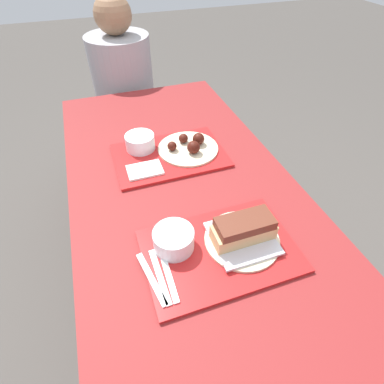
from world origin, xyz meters
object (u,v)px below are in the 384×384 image
Objects in this scene: tray_near at (220,251)px; tray_far at (169,156)px; bowl_coleslaw_far at (140,141)px; brisket_sandwich_plate at (243,233)px; wings_plate_far at (189,146)px; bowl_coleslaw_near at (174,239)px; person_seated_across at (123,76)px.

tray_far is at bearing 91.74° from tray_near.
tray_near is 0.57m from bowl_coleslaw_far.
tray_near is at bearing -79.09° from bowl_coleslaw_far.
tray_far is 3.72× the size of bowl_coleslaw_far.
brisket_sandwich_plate is at bearing -79.69° from tray_far.
wings_plate_far reaches higher than tray_near.
bowl_coleslaw_near is 1.00× the size of bowl_coleslaw_far.
brisket_sandwich_plate is 0.90× the size of wings_plate_far.
bowl_coleslaw_near is at bearing 166.86° from brisket_sandwich_plate.
tray_near is 1.33m from person_seated_across.
bowl_coleslaw_near reaches higher than tray_far.
brisket_sandwich_plate is 0.48m from wings_plate_far.
person_seated_across is at bearing 87.16° from bowl_coleslaw_near.
tray_far is at bearing -87.31° from person_seated_across.
tray_far is at bearing 76.36° from bowl_coleslaw_near.
brisket_sandwich_plate is (0.07, 0.01, 0.04)m from tray_near.
tray_near is 0.49m from wings_plate_far.
wings_plate_far reaches higher than tray_far.
bowl_coleslaw_far reaches higher than tray_near.
tray_far is at bearing -175.45° from wings_plate_far.
tray_far is 1.97× the size of brisket_sandwich_plate.
person_seated_across is (-0.05, 1.33, -0.00)m from tray_near.
wings_plate_far is 0.34× the size of person_seated_across.
tray_near is 0.14m from bowl_coleslaw_near.
person_seated_across reaches higher than wings_plate_far.
wings_plate_far is (0.07, 0.49, 0.02)m from tray_near.
brisket_sandwich_plate reaches higher than bowl_coleslaw_far.
person_seated_across is (0.06, 1.28, -0.04)m from bowl_coleslaw_near.
tray_far is at bearing -39.27° from bowl_coleslaw_far.
tray_near is at bearing -87.65° from person_seated_across.
bowl_coleslaw_near is at bearing -113.69° from wings_plate_far.
bowl_coleslaw_far reaches higher than wings_plate_far.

